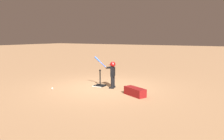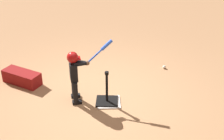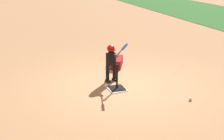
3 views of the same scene
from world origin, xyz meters
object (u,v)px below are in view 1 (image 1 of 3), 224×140
at_px(equipment_bag, 135,92).
at_px(batter_child, 112,71).
at_px(batting_tee, 100,84).
at_px(baseball, 52,89).

bearing_deg(equipment_bag, batter_child, 0.34).
xyz_separation_m(batting_tee, equipment_bag, (-1.85, 0.65, 0.04)).
relative_size(batter_child, baseball, 16.72).
bearing_deg(baseball, batter_child, -143.30).
height_order(batting_tee, batter_child, batter_child).
xyz_separation_m(baseball, equipment_bag, (-3.11, -0.78, 0.10)).
bearing_deg(batter_child, batting_tee, -4.99).
distance_m(batting_tee, batter_child, 0.82).
distance_m(batting_tee, equipment_bag, 1.96).
xyz_separation_m(batter_child, equipment_bag, (-1.26, 0.60, -0.53)).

